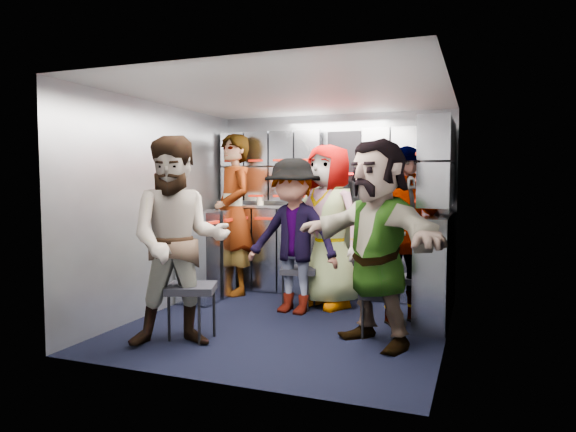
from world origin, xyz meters
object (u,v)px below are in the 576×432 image
(jump_seat_mid_right, at_px, (405,281))
(attendant_arc_c, at_px, (328,226))
(attendant_arc_e, at_px, (377,242))
(jump_seat_mid_left, at_px, (299,272))
(jump_seat_center, at_px, (333,262))
(attendant_arc_a, at_px, (179,242))
(jump_seat_near_left, at_px, (192,291))
(attendant_standing, at_px, (233,214))
(jump_seat_near_right, at_px, (380,296))
(attendant_arc_b, at_px, (293,236))
(attendant_arc_d, at_px, (403,236))

(jump_seat_mid_right, xyz_separation_m, attendant_arc_c, (-0.83, 0.23, 0.48))
(attendant_arc_c, height_order, attendant_arc_e, attendant_arc_c)
(jump_seat_mid_left, bearing_deg, attendant_arc_e, -42.00)
(jump_seat_center, relative_size, jump_seat_mid_right, 1.28)
(attendant_arc_a, xyz_separation_m, attendant_arc_e, (1.46, 0.60, -0.01))
(attendant_arc_a, height_order, attendant_arc_c, attendant_arc_c)
(jump_seat_center, bearing_deg, attendant_arc_c, -90.00)
(jump_seat_near_left, relative_size, attendant_arc_c, 0.29)
(attendant_standing, bearing_deg, jump_seat_near_left, -33.27)
(jump_seat_near_right, height_order, attendant_arc_c, attendant_arc_c)
(jump_seat_center, bearing_deg, attendant_arc_e, -60.34)
(attendant_arc_b, relative_size, attendant_arc_d, 0.94)
(attendant_standing, distance_m, attendant_arc_b, 1.12)
(jump_seat_center, relative_size, attendant_standing, 0.28)
(attendant_arc_b, height_order, attendant_arc_c, attendant_arc_c)
(attendant_arc_d, bearing_deg, attendant_arc_e, -137.58)
(attendant_arc_b, bearing_deg, attendant_arc_a, -102.50)
(attendant_standing, bearing_deg, jump_seat_center, 41.05)
(attendant_arc_c, relative_size, attendant_arc_e, 1.02)
(attendant_standing, bearing_deg, attendant_arc_e, 8.16)
(jump_seat_mid_right, xyz_separation_m, attendant_arc_b, (-1.08, -0.15, 0.41))
(jump_seat_near_left, xyz_separation_m, attendant_arc_b, (0.49, 1.11, 0.37))
(jump_seat_near_right, height_order, attendant_arc_b, attendant_arc_b)
(attendant_arc_a, bearing_deg, attendant_arc_b, 39.80)
(jump_seat_mid_left, distance_m, attendant_arc_d, 1.19)
(jump_seat_near_left, bearing_deg, attendant_arc_a, -90.00)
(attendant_arc_a, bearing_deg, attendant_arc_c, 36.65)
(jump_seat_mid_left, relative_size, jump_seat_near_right, 1.07)
(jump_seat_center, xyz_separation_m, attendant_arc_a, (-0.75, -1.85, 0.40))
(jump_seat_center, distance_m, attendant_arc_d, 1.09)
(attendant_standing, distance_m, attendant_arc_c, 1.22)
(jump_seat_center, bearing_deg, attendant_arc_b, -114.34)
(jump_seat_near_left, bearing_deg, attendant_arc_e, 15.85)
(attendant_arc_d, bearing_deg, jump_seat_mid_right, 51.87)
(jump_seat_center, height_order, attendant_arc_d, attendant_arc_d)
(jump_seat_near_right, distance_m, attendant_arc_c, 1.25)
(attendant_arc_a, xyz_separation_m, attendant_arc_c, (0.75, 1.67, 0.01))
(jump_seat_center, bearing_deg, jump_seat_mid_right, -26.43)
(jump_seat_near_left, xyz_separation_m, jump_seat_mid_left, (0.49, 1.29, -0.03))
(jump_seat_near_right, bearing_deg, jump_seat_mid_left, 144.44)
(jump_seat_mid_right, bearing_deg, jump_seat_near_right, -99.45)
(attendant_arc_c, bearing_deg, attendant_arc_b, -99.96)
(jump_seat_near_right, bearing_deg, attendant_standing, 150.44)
(jump_seat_mid_left, bearing_deg, attendant_arc_d, -10.88)
(jump_seat_mid_left, relative_size, attendant_arc_b, 0.28)
(jump_seat_mid_left, relative_size, attendant_arc_e, 0.26)
(jump_seat_near_left, relative_size, jump_seat_mid_left, 1.15)
(jump_seat_near_left, height_order, attendant_arc_b, attendant_arc_b)
(jump_seat_mid_right, bearing_deg, attendant_standing, 168.24)
(jump_seat_near_left, xyz_separation_m, jump_seat_near_right, (1.46, 0.60, -0.05))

